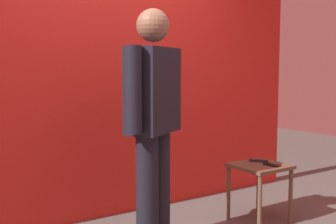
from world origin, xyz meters
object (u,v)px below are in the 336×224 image
at_px(standing_person, 153,117).
at_px(side_table, 259,175).
at_px(tv_remote, 259,161).
at_px(cell_phone, 272,165).

relative_size(standing_person, side_table, 3.44).
height_order(standing_person, tv_remote, standing_person).
height_order(standing_person, cell_phone, standing_person).
relative_size(standing_person, tv_remote, 10.59).
xyz_separation_m(side_table, cell_phone, (0.06, -0.09, 0.10)).
relative_size(cell_phone, tv_remote, 0.85).
bearing_deg(tv_remote, standing_person, 141.91).
distance_m(standing_person, tv_remote, 1.23).
distance_m(side_table, cell_phone, 0.15).
height_order(side_table, cell_phone, cell_phone).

